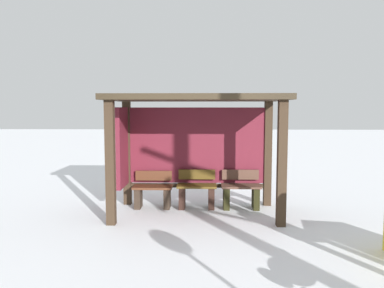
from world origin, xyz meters
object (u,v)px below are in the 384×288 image
at_px(bench_left_inside, 153,193).
at_px(bench_center_inside, 197,192).
at_px(bus_shelter, 191,126).
at_px(bench_right_inside, 241,193).

height_order(bench_left_inside, bench_center_inside, bench_center_inside).
distance_m(bus_shelter, bench_right_inside, 1.68).
bearing_deg(bus_shelter, bench_center_inside, 60.97).
bearing_deg(bench_left_inside, bench_right_inside, -0.02).
bearing_deg(bench_left_inside, bus_shelter, -14.94).
xyz_separation_m(bench_left_inside, bench_right_inside, (1.77, -0.00, 0.01)).
bearing_deg(bench_right_inside, bus_shelter, -168.39).
xyz_separation_m(bench_center_inside, bench_right_inside, (0.88, 0.00, -0.00)).
height_order(bench_center_inside, bench_right_inside, same).
relative_size(bus_shelter, bench_right_inside, 4.15).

